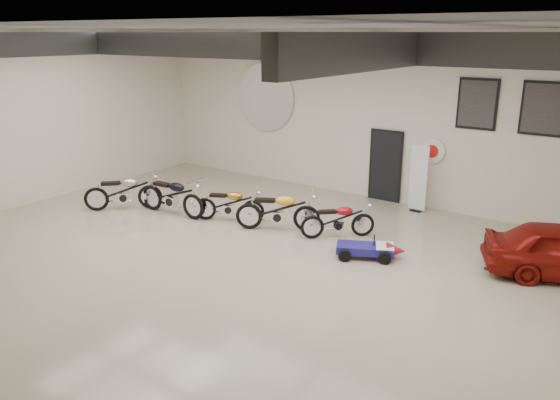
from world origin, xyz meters
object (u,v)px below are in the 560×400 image
Objects in this scene: motorcycle_yellow at (278,210)px; motorcycle_black at (172,195)px; motorcycle_silver at (123,191)px; motorcycle_gold at (229,203)px; motorcycle_red at (338,219)px; banner_stand at (418,179)px; go_kart at (371,246)px.

motorcycle_black is at bearing 163.51° from motorcycle_yellow.
motorcycle_silver is 1.13× the size of motorcycle_gold.
motorcycle_yellow reaches higher than motorcycle_red.
motorcycle_silver is 6.35m from motorcycle_red.
motorcycle_silver is (-6.93, -4.77, -0.40)m from banner_stand.
go_kart is at bearing -33.91° from motorcycle_yellow.
motorcycle_black is 4.81m from motorcycle_red.
motorcycle_red is at bearing 125.28° from go_kart.
motorcycle_silver reaches higher than go_kart.
banner_stand is 0.89× the size of motorcycle_silver.
motorcycle_black is at bearing -26.35° from motorcycle_silver.
go_kart is (1.27, -0.70, -0.19)m from motorcycle_red.
motorcycle_gold is at bearing 148.56° from motorcycle_red.
banner_stand is at bearing 71.12° from go_kart.
go_kart is (0.48, -3.83, -0.67)m from banner_stand.
motorcycle_red is (4.67, 1.13, -0.10)m from motorcycle_black.
motorcycle_gold reaches higher than motorcycle_red.
motorcycle_yellow reaches higher than motorcycle_gold.
banner_stand is 0.86× the size of motorcycle_black.
motorcycle_silver is at bearing 165.67° from motorcycle_yellow.
banner_stand reaches higher than motorcycle_black.
motorcycle_gold is (1.65, 0.51, -0.08)m from motorcycle_black.
banner_stand is 4.28m from motorcycle_yellow.
banner_stand is 1.00× the size of motorcycle_gold.
banner_stand reaches higher than motorcycle_yellow.
banner_stand is at bearing 35.16° from motorcycle_black.
motorcycle_black reaches higher than go_kart.
motorcycle_gold is 3.08m from motorcycle_red.
motorcycle_black is (1.47, 0.50, 0.02)m from motorcycle_silver.
go_kart is (5.94, 0.44, -0.29)m from motorcycle_black.
motorcycle_gold is at bearing 157.91° from motorcycle_yellow.
motorcycle_black is at bearing 158.23° from go_kart.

